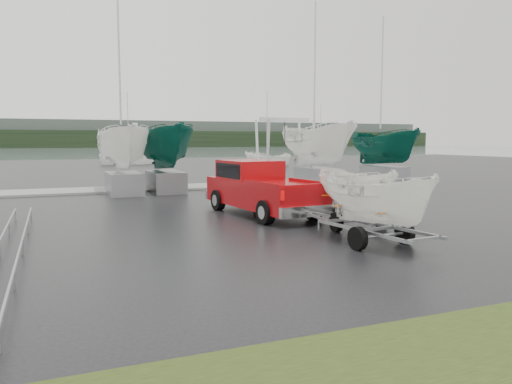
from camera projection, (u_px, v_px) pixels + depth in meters
name	position (u px, v px, depth m)	size (l,w,h in m)	color
ground_plane	(306.00, 221.00, 17.14)	(120.00, 120.00, 0.00)	black
lake	(90.00, 152.00, 109.11)	(300.00, 300.00, 0.00)	slate
dock	(201.00, 187.00, 29.09)	(30.00, 3.00, 0.12)	gray
treeline	(75.00, 139.00, 173.17)	(300.00, 8.00, 6.00)	black
far_hill	(74.00, 133.00, 180.32)	(300.00, 6.00, 10.00)	#4C5651
pickup_truck	(258.00, 186.00, 18.67)	(2.67, 6.14, 1.98)	#9A080C
trailer_hitched	(379.00, 155.00, 12.85)	(1.83, 3.70, 4.38)	gray
trailer_parked	(357.00, 154.00, 15.27)	(1.80, 3.65, 4.25)	gray
boat_hoist	(285.00, 141.00, 30.87)	(3.30, 2.18, 4.12)	silver
keelboat_0	(122.00, 120.00, 25.12)	(2.38, 3.20, 10.55)	gray
keelboat_1	(164.00, 119.00, 26.11)	(2.44, 3.20, 7.59)	gray
keelboat_2	(318.00, 115.00, 29.34)	(2.66, 3.20, 10.84)	gray
keelboat_3	(385.00, 125.00, 31.57)	(2.32, 3.20, 10.48)	gray
mast_rack_0	(18.00, 223.00, 14.62)	(0.56, 6.50, 0.06)	gray
moored_boat_1	(129.00, 165.00, 55.76)	(2.55, 2.48, 11.23)	white
moored_boat_2	(267.00, 165.00, 54.44)	(3.14, 3.16, 11.02)	white
moored_boat_3	(320.00, 159.00, 72.27)	(3.38, 3.42, 11.43)	white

